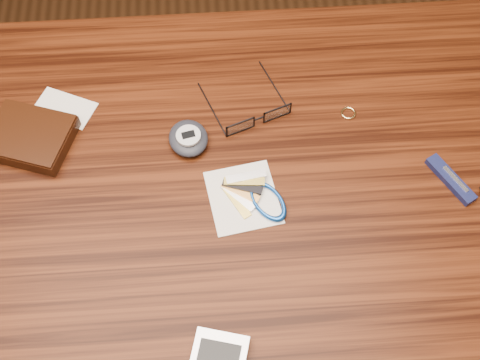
{
  "coord_description": "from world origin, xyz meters",
  "views": [
    {
      "loc": [
        0.02,
        -0.37,
        1.46
      ],
      "look_at": [
        0.05,
        0.03,
        0.76
      ],
      "focal_mm": 45.0,
      "sensor_mm": 36.0,
      "label": 1
    }
  ],
  "objects_px": {
    "desk": "(206,236)",
    "eyeglasses": "(257,117)",
    "pedometer": "(188,138)",
    "notepad_keys": "(255,198)",
    "pocket_knife": "(451,179)",
    "wallet_and_card": "(31,136)"
  },
  "relations": [
    {
      "from": "desk",
      "to": "eyeglasses",
      "type": "xyz_separation_m",
      "value": [
        0.08,
        0.13,
        0.11
      ]
    },
    {
      "from": "desk",
      "to": "wallet_and_card",
      "type": "relative_size",
      "value": 6.3
    },
    {
      "from": "desk",
      "to": "eyeglasses",
      "type": "bearing_deg",
      "value": 57.49
    },
    {
      "from": "desk",
      "to": "pedometer",
      "type": "xyz_separation_m",
      "value": [
        -0.02,
        0.1,
        0.11
      ]
    },
    {
      "from": "eyeglasses",
      "to": "desk",
      "type": "bearing_deg",
      "value": -122.51
    },
    {
      "from": "wallet_and_card",
      "to": "desk",
      "type": "bearing_deg",
      "value": -26.46
    },
    {
      "from": "pocket_knife",
      "to": "desk",
      "type": "bearing_deg",
      "value": -177.82
    },
    {
      "from": "notepad_keys",
      "to": "pocket_knife",
      "type": "distance_m",
      "value": 0.27
    },
    {
      "from": "notepad_keys",
      "to": "pocket_knife",
      "type": "relative_size",
      "value": 1.5
    },
    {
      "from": "wallet_and_card",
      "to": "notepad_keys",
      "type": "bearing_deg",
      "value": -20.41
    },
    {
      "from": "desk",
      "to": "pedometer",
      "type": "height_order",
      "value": "pedometer"
    },
    {
      "from": "desk",
      "to": "notepad_keys",
      "type": "bearing_deg",
      "value": 2.98
    },
    {
      "from": "pedometer",
      "to": "notepad_keys",
      "type": "xyz_separation_m",
      "value": [
        0.09,
        -0.1,
        -0.01
      ]
    },
    {
      "from": "wallet_and_card",
      "to": "notepad_keys",
      "type": "distance_m",
      "value": 0.33
    },
    {
      "from": "desk",
      "to": "eyeglasses",
      "type": "relative_size",
      "value": 7.38
    },
    {
      "from": "wallet_and_card",
      "to": "eyeglasses",
      "type": "bearing_deg",
      "value": 2.31
    },
    {
      "from": "wallet_and_card",
      "to": "pocket_knife",
      "type": "height_order",
      "value": "wallet_and_card"
    },
    {
      "from": "desk",
      "to": "notepad_keys",
      "type": "xyz_separation_m",
      "value": [
        0.07,
        0.0,
        0.11
      ]
    },
    {
      "from": "eyeglasses",
      "to": "notepad_keys",
      "type": "relative_size",
      "value": 1.12
    },
    {
      "from": "eyeglasses",
      "to": "pedometer",
      "type": "height_order",
      "value": "pedometer"
    },
    {
      "from": "pedometer",
      "to": "pocket_knife",
      "type": "height_order",
      "value": "pedometer"
    },
    {
      "from": "desk",
      "to": "notepad_keys",
      "type": "distance_m",
      "value": 0.13
    }
  ]
}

